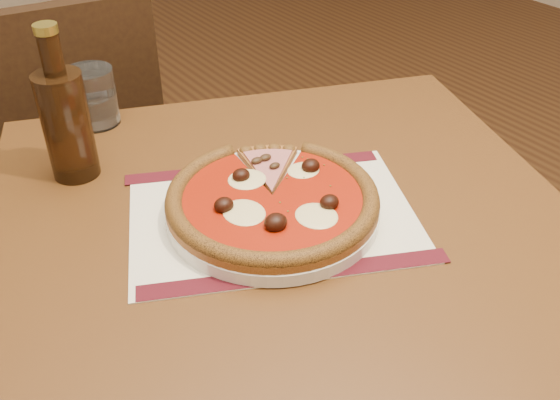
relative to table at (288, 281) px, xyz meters
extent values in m
cube|color=#573418|center=(0.72, 0.54, -0.66)|extent=(5.00, 6.00, 0.02)
cube|color=#5B3815|center=(0.00, 0.00, 0.08)|extent=(1.03, 1.03, 0.04)
cylinder|color=#5B3815|center=(-0.20, 0.45, -0.29)|extent=(0.05, 0.05, 0.71)
cylinder|color=#5B3815|center=(0.45, 0.20, -0.29)|extent=(0.05, 0.05, 0.71)
cube|color=black|center=(-0.10, 0.80, -0.21)|extent=(0.47, 0.47, 0.04)
cylinder|color=black|center=(0.11, 0.96, -0.44)|extent=(0.04, 0.04, 0.42)
cylinder|color=black|center=(0.06, 0.60, -0.44)|extent=(0.04, 0.04, 0.42)
cylinder|color=black|center=(-0.30, 0.64, -0.44)|extent=(0.04, 0.04, 0.42)
cube|color=black|center=(-0.12, 0.61, 0.03)|extent=(0.43, 0.09, 0.45)
cube|color=white|center=(-0.01, 0.03, 0.10)|extent=(0.46, 0.41, 0.00)
cylinder|color=white|center=(-0.01, 0.03, 0.11)|extent=(0.29, 0.29, 0.02)
cylinder|color=#996125|center=(-0.01, 0.03, 0.13)|extent=(0.29, 0.29, 0.01)
torus|color=brown|center=(-0.01, 0.03, 0.13)|extent=(0.29, 0.29, 0.02)
cylinder|color=#961307|center=(-0.01, 0.03, 0.13)|extent=(0.24, 0.24, 0.00)
ellipsoid|color=beige|center=(-0.01, 0.08, 0.14)|extent=(0.05, 0.04, 0.01)
ellipsoid|color=beige|center=(-0.08, 0.01, 0.14)|extent=(0.05, 0.04, 0.01)
ellipsoid|color=beige|center=(0.01, -0.02, 0.14)|extent=(0.05, 0.04, 0.01)
ellipsoid|color=beige|center=(0.07, 0.06, 0.14)|extent=(0.05, 0.04, 0.01)
ellipsoid|color=black|center=(-0.02, 0.09, 0.15)|extent=(0.03, 0.02, 0.02)
ellipsoid|color=black|center=(-0.09, 0.04, 0.15)|extent=(0.03, 0.02, 0.02)
ellipsoid|color=black|center=(-0.04, -0.02, 0.15)|extent=(0.03, 0.02, 0.02)
ellipsoid|color=black|center=(0.05, -0.04, 0.15)|extent=(0.03, 0.02, 0.02)
ellipsoid|color=black|center=(0.05, 0.04, 0.15)|extent=(0.03, 0.02, 0.02)
ellipsoid|color=#342012|center=(0.03, 0.08, 0.14)|extent=(0.02, 0.01, 0.01)
ellipsoid|color=#342012|center=(0.05, 0.12, 0.14)|extent=(0.02, 0.01, 0.01)
ellipsoid|color=#342012|center=(0.02, 0.09, 0.14)|extent=(0.02, 0.01, 0.01)
cylinder|color=white|center=(-0.10, 0.42, 0.15)|extent=(0.09, 0.09, 0.10)
cylinder|color=#351E0D|center=(-0.18, 0.29, 0.18)|extent=(0.07, 0.07, 0.16)
cylinder|color=#351E0D|center=(-0.18, 0.29, 0.29)|extent=(0.03, 0.03, 0.07)
cylinder|color=olive|center=(-0.18, 0.29, 0.33)|extent=(0.03, 0.03, 0.01)
camera|label=1|loc=(-0.39, -0.53, 0.61)|focal=40.00mm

